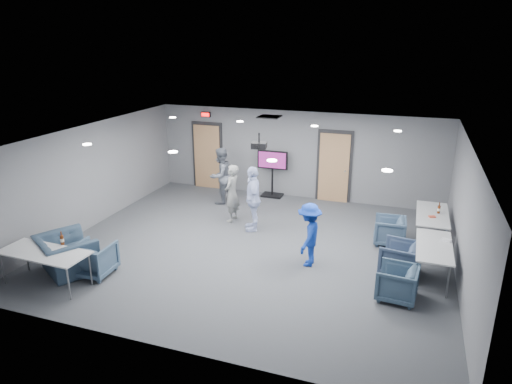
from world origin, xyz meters
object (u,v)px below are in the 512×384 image
(chair_front_a, at_px, (94,259))
(table_front_left, at_px, (44,254))
(person_a, at_px, (232,193))
(person_b, at_px, (221,176))
(bottle_right, at_px, (439,209))
(bottle_front, at_px, (62,240))
(chair_right_a, at_px, (389,231))
(tv_stand, at_px, (272,171))
(projector, at_px, (259,145))
(chair_right_b, at_px, (399,258))
(table_right_a, at_px, (432,215))
(person_d, at_px, (309,235))
(table_right_b, at_px, (434,248))
(chair_front_b, at_px, (66,254))
(person_c, at_px, (253,198))
(chair_right_c, at_px, (397,283))

(chair_front_a, distance_m, table_front_left, 0.98)
(person_a, bearing_deg, chair_front_a, -21.48)
(person_b, bearing_deg, bottle_right, 101.43)
(person_a, height_order, bottle_front, person_a)
(chair_right_a, relative_size, tv_stand, 0.50)
(bottle_front, relative_size, projector, 0.73)
(chair_right_b, height_order, table_right_a, table_right_a)
(person_b, relative_size, projector, 4.28)
(person_d, relative_size, projector, 3.58)
(person_a, bearing_deg, table_right_b, 74.91)
(chair_front_b, distance_m, bottle_right, 8.64)
(person_c, bearing_deg, chair_right_c, 35.57)
(bottle_front, bearing_deg, table_front_left, -107.01)
(chair_right_a, bearing_deg, table_right_a, 113.73)
(bottle_right, xyz_separation_m, projector, (-4.15, -1.36, 1.57))
(chair_front_b, distance_m, bottle_front, 0.51)
(chair_right_a, bearing_deg, chair_right_b, 8.49)
(chair_front_b, distance_m, tv_stand, 6.73)
(bottle_right, bearing_deg, bottle_front, -148.96)
(person_c, relative_size, chair_right_b, 2.20)
(person_d, xyz_separation_m, projector, (-1.46, 0.89, 1.69))
(person_c, distance_m, bottle_front, 4.65)
(chair_front_b, relative_size, table_right_b, 0.71)
(chair_right_c, height_order, chair_front_b, chair_front_b)
(table_right_b, relative_size, tv_stand, 1.15)
(person_a, relative_size, person_c, 0.92)
(chair_right_c, height_order, chair_front_a, chair_front_a)
(chair_right_b, distance_m, chair_front_a, 6.45)
(table_right_b, relative_size, bottle_right, 6.06)
(chair_front_b, distance_m, table_right_b, 7.73)
(person_c, xyz_separation_m, person_d, (1.81, -1.46, -0.14))
(chair_right_b, xyz_separation_m, chair_front_b, (-6.73, -2.22, 0.04))
(table_right_b, bearing_deg, tv_stand, 50.40)
(chair_right_a, distance_m, table_front_left, 7.73)
(person_b, bearing_deg, chair_front_a, 10.56)
(person_b, relative_size, table_front_left, 0.91)
(person_a, xyz_separation_m, chair_right_c, (4.46, -2.67, -0.45))
(person_a, height_order, person_d, person_a)
(bottle_front, bearing_deg, chair_front_b, 123.69)
(chair_right_c, distance_m, chair_front_b, 6.83)
(table_right_a, height_order, tv_stand, tv_stand)
(chair_front_a, bearing_deg, person_d, -157.98)
(table_right_a, bearing_deg, chair_right_b, 161.56)
(chair_right_a, relative_size, table_front_left, 0.40)
(chair_right_a, height_order, tv_stand, tv_stand)
(bottle_front, distance_m, projector, 4.73)
(chair_right_a, distance_m, table_right_b, 1.75)
(person_d, bearing_deg, tv_stand, -151.04)
(table_right_b, relative_size, table_front_left, 0.91)
(table_right_b, bearing_deg, table_right_a, 0.00)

